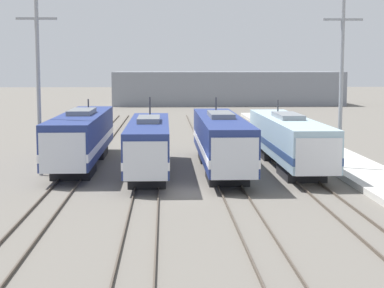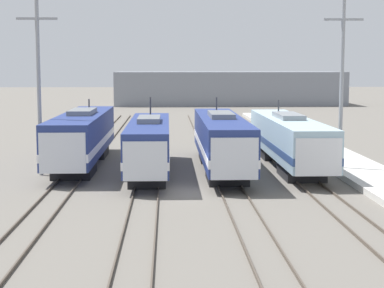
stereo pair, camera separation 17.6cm
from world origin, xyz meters
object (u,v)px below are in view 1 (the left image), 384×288
object	(u,v)px
locomotive_center_left	(149,145)
locomotive_far_right	(289,140)
catenary_tower_right	(341,82)
catenary_tower_left	(38,82)
locomotive_far_left	(81,137)
locomotive_center_right	(221,141)

from	to	relation	value
locomotive_center_left	locomotive_far_right	world-z (taller)	locomotive_center_left
catenary_tower_right	locomotive_far_right	bearing A→B (deg)	140.70
locomotive_far_right	catenary_tower_left	world-z (taller)	catenary_tower_left
locomotive_center_left	locomotive_far_left	bearing A→B (deg)	142.78
locomotive_far_left	locomotive_center_left	bearing A→B (deg)	-37.22
locomotive_center_left	catenary_tower_left	world-z (taller)	catenary_tower_left
locomotive_center_left	locomotive_center_right	size ratio (longest dim) A/B	0.88
catenary_tower_right	locomotive_center_left	bearing A→B (deg)	179.90
locomotive_center_right	locomotive_far_right	distance (m)	5.25
locomotive_center_left	catenary_tower_right	world-z (taller)	catenary_tower_right
locomotive_far_right	locomotive_center_left	bearing A→B (deg)	-166.33
locomotive_center_left	catenary_tower_left	bearing A→B (deg)	-179.82
catenary_tower_left	catenary_tower_right	bearing A→B (deg)	0.00
locomotive_far_left	catenary_tower_left	xyz separation A→B (m)	(-2.31, -3.90, 4.17)
catenary_tower_left	locomotive_center_right	bearing A→B (deg)	5.86
locomotive_far_left	locomotive_center_right	xyz separation A→B (m)	(10.21, -2.61, -0.03)
locomotive_center_left	locomotive_center_right	distance (m)	5.26
locomotive_far_left	catenary_tower_left	size ratio (longest dim) A/B	1.58
locomotive_center_left	locomotive_center_right	world-z (taller)	locomotive_center_left
locomotive_center_right	catenary_tower_left	world-z (taller)	catenary_tower_left
catenary_tower_right	catenary_tower_left	bearing A→B (deg)	180.00
locomotive_far_left	locomotive_far_right	distance (m)	15.38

